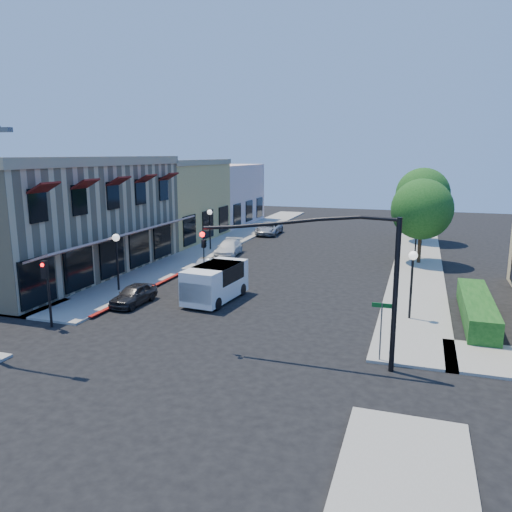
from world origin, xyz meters
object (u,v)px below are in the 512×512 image
(lamppost_left_far, at_px, (210,219))
(parked_car_b, at_px, (207,269))
(signal_mast_arm, at_px, (339,265))
(secondary_signal, at_px, (46,281))
(parked_car_a, at_px, (134,295))
(street_tree_a, at_px, (422,209))
(street_name_sign, at_px, (381,322))
(parked_car_d, at_px, (269,228))
(parked_car_c, at_px, (229,248))
(lamppost_right_near, at_px, (412,268))
(lamppost_left_near, at_px, (116,248))
(street_tree_b, at_px, (423,194))
(white_van, at_px, (215,280))
(lamppost_right_far, at_px, (417,225))

(lamppost_left_far, height_order, parked_car_b, lamppost_left_far)
(signal_mast_arm, height_order, secondary_signal, signal_mast_arm)
(signal_mast_arm, bearing_deg, parked_car_a, 159.51)
(street_tree_a, xyz_separation_m, street_name_sign, (-1.30, -19.80, -2.50))
(parked_car_d, bearing_deg, parked_car_a, -92.78)
(street_name_sign, xyz_separation_m, parked_car_c, (-13.70, 18.32, -1.09))
(lamppost_right_near, bearing_deg, parked_car_b, 159.40)
(parked_car_d, bearing_deg, lamppost_right_near, -61.29)
(parked_car_a, bearing_deg, parked_car_c, 91.35)
(street_name_sign, xyz_separation_m, lamppost_left_near, (-16.00, 5.80, 1.04))
(signal_mast_arm, distance_m, secondary_signal, 13.97)
(street_name_sign, bearing_deg, secondary_signal, -177.07)
(street_name_sign, bearing_deg, parked_car_b, 138.72)
(street_tree_b, distance_m, lamppost_left_far, 20.06)
(street_tree_a, xyz_separation_m, white_van, (-10.97, -13.87, -3.00))
(street_name_sign, relative_size, parked_car_b, 0.66)
(white_van, bearing_deg, parked_car_a, -152.22)
(white_van, bearing_deg, lamppost_right_near, -0.68)
(signal_mast_arm, xyz_separation_m, secondary_signal, (-13.86, -0.09, -1.77))
(street_name_sign, relative_size, lamppost_right_near, 0.70)
(white_van, xyz_separation_m, parked_car_c, (-4.03, 12.40, -0.59))
(lamppost_right_far, relative_size, parked_car_c, 0.85)
(lamppost_right_far, height_order, parked_car_b, lamppost_right_far)
(signal_mast_arm, bearing_deg, parked_car_c, 122.36)
(lamppost_left_near, distance_m, lamppost_right_far, 23.35)
(parked_car_d, bearing_deg, parked_car_c, -92.78)
(white_van, relative_size, parked_car_c, 1.15)
(secondary_signal, bearing_deg, lamppost_right_near, 21.78)
(street_name_sign, height_order, white_van, street_name_sign)
(lamppost_right_near, distance_m, white_van, 10.78)
(street_name_sign, height_order, parked_car_b, street_name_sign)
(street_name_sign, bearing_deg, lamppost_left_near, 160.07)
(street_tree_a, bearing_deg, white_van, -128.32)
(white_van, distance_m, parked_car_c, 13.05)
(parked_car_a, bearing_deg, signal_mast_arm, -19.14)
(lamppost_left_far, height_order, lamppost_right_far, same)
(street_name_sign, distance_m, parked_car_a, 14.26)
(street_tree_a, distance_m, street_name_sign, 20.00)
(lamppost_right_far, height_order, white_van, lamppost_right_far)
(lamppost_right_far, bearing_deg, signal_mast_arm, -96.70)
(lamppost_right_near, height_order, parked_car_b, lamppost_right_near)
(parked_car_b, bearing_deg, street_tree_a, 27.26)
(street_name_sign, bearing_deg, white_van, 148.49)
(lamppost_left_near, distance_m, parked_car_d, 24.20)
(parked_car_d, bearing_deg, white_van, -83.18)
(street_tree_a, bearing_deg, parked_car_d, 146.31)
(signal_mast_arm, distance_m, parked_car_c, 22.79)
(lamppost_left_far, bearing_deg, parked_car_d, 77.05)
(street_tree_a, relative_size, street_name_sign, 2.59)
(street_name_sign, bearing_deg, parked_car_c, 126.79)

